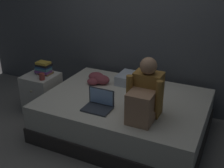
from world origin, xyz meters
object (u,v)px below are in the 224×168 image
person_sitting (145,96)px  laptop (99,104)px  nightstand (42,93)px  book_stack (44,68)px  pillow (138,80)px  bed (125,115)px  clothes_pile (98,79)px  mug (42,77)px

person_sitting → laptop: (-0.53, -0.05, -0.20)m
nightstand → book_stack: book_stack is taller
pillow → bed: bearing=-90.5°
clothes_pile → book_stack: bearing=-163.9°
laptop → pillow: size_ratio=0.57×
laptop → clothes_pile: size_ratio=0.95×
mug → clothes_pile: (0.64, 0.39, -0.06)m
person_sitting → pillow: bearing=114.9°
laptop → book_stack: bearing=158.6°
bed → mug: bearing=-174.2°
person_sitting → book_stack: (-1.64, 0.39, -0.08)m
bed → pillow: size_ratio=3.57×
person_sitting → laptop: size_ratio=2.05×
bed → laptop: bearing=-113.5°
nightstand → person_sitting: (1.66, -0.33, 0.46)m
nightstand → clothes_pile: 0.86m
laptop → clothes_pile: laptop is taller
nightstand → laptop: bearing=-18.3°
mug → nightstand: bearing=137.3°
pillow → mug: size_ratio=6.22×
person_sitting → book_stack: 1.69m
mug → person_sitting: bearing=-7.7°
mug → book_stack: bearing=120.2°
mug → clothes_pile: mug is taller
person_sitting → laptop: bearing=-174.8°
bed → nightstand: bearing=180.0°
nightstand → mug: bearing=-42.7°
book_stack → clothes_pile: size_ratio=0.64×
person_sitting → pillow: 0.88m
bed → book_stack: size_ratio=9.31×
laptop → pillow: (0.17, 0.83, 0.01)m
bed → person_sitting: person_sitting is taller
book_stack → mug: bearing=-59.8°
nightstand → mug: size_ratio=6.27×
bed → clothes_pile: (-0.53, 0.27, 0.30)m
bed → mug: 1.23m
pillow → nightstand: bearing=-161.0°
bed → book_stack: 1.34m
person_sitting → pillow: size_ratio=1.17×
bed → clothes_pile: bearing=152.4°
book_stack → clothes_pile: (0.75, 0.22, -0.11)m
bed → person_sitting: (0.36, -0.33, 0.50)m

